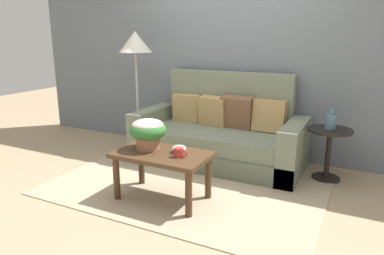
{
  "coord_description": "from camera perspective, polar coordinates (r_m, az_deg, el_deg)",
  "views": [
    {
      "loc": [
        1.62,
        -3.17,
        1.56
      ],
      "look_at": [
        -0.04,
        0.13,
        0.59
      ],
      "focal_mm": 33.23,
      "sensor_mm": 36.0,
      "label": 1
    }
  ],
  "objects": [
    {
      "name": "ground_plane",
      "position": [
        3.88,
        -0.36,
        -8.93
      ],
      "size": [
        14.0,
        14.0,
        0.0
      ],
      "primitive_type": "plane",
      "color": "tan"
    },
    {
      "name": "wall_back",
      "position": [
        4.73,
        6.84,
        12.78
      ],
      "size": [
        6.4,
        0.12,
        2.81
      ],
      "primitive_type": "cube",
      "color": "slate",
      "rests_on": "ground"
    },
    {
      "name": "area_rug",
      "position": [
        3.86,
        -0.55,
        -9.01
      ],
      "size": [
        2.79,
        1.96,
        0.01
      ],
      "primitive_type": "cube",
      "color": "tan",
      "rests_on": "ground"
    },
    {
      "name": "couch",
      "position": [
        4.44,
        4.57,
        -1.33
      ],
      "size": [
        2.05,
        0.93,
        1.1
      ],
      "color": "#626B59",
      "rests_on": "ground"
    },
    {
      "name": "coffee_table",
      "position": [
        3.4,
        -4.81,
        -5.35
      ],
      "size": [
        0.9,
        0.54,
        0.48
      ],
      "color": "#442D1B",
      "rests_on": "ground"
    },
    {
      "name": "side_table",
      "position": [
        4.13,
        21.12,
        -2.6
      ],
      "size": [
        0.46,
        0.46,
        0.58
      ],
      "color": "black",
      "rests_on": "ground"
    },
    {
      "name": "floor_lamp",
      "position": [
        4.85,
        -9.06,
        12.43
      ],
      "size": [
        0.44,
        0.44,
        1.6
      ],
      "color": "#B2B2B7",
      "rests_on": "ground"
    },
    {
      "name": "potted_plant",
      "position": [
        3.45,
        -7.1,
        -0.53
      ],
      "size": [
        0.36,
        0.36,
        0.3
      ],
      "color": "#A36B4C",
      "rests_on": "coffee_table"
    },
    {
      "name": "coffee_mug",
      "position": [
        3.24,
        -2.08,
        -4.01
      ],
      "size": [
        0.13,
        0.09,
        0.09
      ],
      "color": "red",
      "rests_on": "coffee_table"
    },
    {
      "name": "snack_bowl",
      "position": [
        3.36,
        -2.09,
        -3.4
      ],
      "size": [
        0.14,
        0.14,
        0.07
      ],
      "color": "silver",
      "rests_on": "coffee_table"
    },
    {
      "name": "table_vase",
      "position": [
        4.07,
        21.41,
        1.01
      ],
      "size": [
        0.11,
        0.11,
        0.22
      ],
      "color": "slate",
      "rests_on": "side_table"
    }
  ]
}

